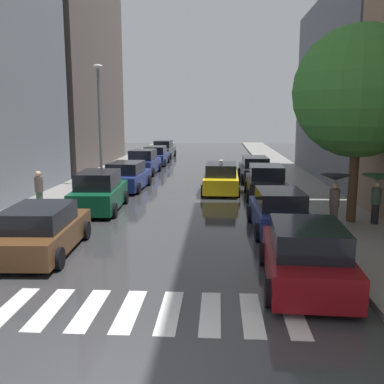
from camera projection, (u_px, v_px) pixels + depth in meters
The scene contains 22 objects.
ground_plane at pixel (197, 177), 30.59m from camera, with size 28.00×72.00×0.04m, color #343437.
sidewalk_left at pixel (105, 175), 30.96m from camera, with size 3.00×72.00×0.15m, color gray.
sidewalk_right at pixel (291, 177), 30.19m from camera, with size 3.00×72.00×0.15m, color gray.
crosswalk_stripes at pixel (149, 311), 9.71m from camera, with size 6.75×2.20×0.01m.
building_left_mid at pixel (67, 74), 35.96m from camera, with size 6.00×15.40×15.08m, color #564C47.
building_right_mid at pixel (366, 90), 28.51m from camera, with size 6.00×15.91×11.77m, color slate.
parked_car_left_nearest at pixel (41, 231), 13.66m from camera, with size 2.34×4.69×1.53m.
parked_car_left_second at pixel (99, 192), 19.77m from camera, with size 2.22×4.60×1.80m.
parked_car_left_third at pixel (127, 177), 25.31m from camera, with size 2.31×4.63×1.62m.
parked_car_left_fourth at pixel (143, 163), 31.96m from camera, with size 2.21×4.31×1.78m.
parked_car_left_fifth at pixel (156, 156), 37.92m from camera, with size 2.13×4.65×1.59m.
parked_car_left_sixth at pixel (164, 150), 43.79m from camera, with size 2.13×4.79×1.74m.
parked_car_right_nearest at pixel (306, 256), 11.07m from camera, with size 2.32×4.38×1.63m.
parked_car_right_second at pixel (279, 212), 16.24m from camera, with size 2.12×4.22×1.57m.
parked_car_right_third at pixel (266, 183), 22.81m from camera, with size 2.14×4.35×1.72m.
parked_car_right_fourth at pixel (255, 169), 28.70m from camera, with size 2.06×4.67×1.59m.
taxi_midroad at pixel (221, 179), 24.49m from camera, with size 2.14×4.64×1.81m.
pedestrian_foreground at pixel (377, 186), 16.66m from camera, with size 1.17×1.17×1.90m.
pedestrian_near_tree at pixel (335, 189), 15.78m from camera, with size 1.06×1.06×2.02m.
pedestrian_by_kerb at pixel (39, 190), 19.05m from camera, with size 0.36×0.36×1.74m.
street_tree_right at pixel (359, 92), 16.44m from camera, with size 4.94×4.94×7.45m.
lamp_post_left at pixel (99, 116), 25.93m from camera, with size 0.60×0.28×7.01m.
Camera 1 is at (1.49, -6.27, 4.30)m, focal length 41.12 mm.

